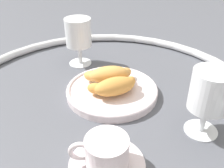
% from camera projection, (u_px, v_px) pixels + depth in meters
% --- Properties ---
extents(ground_plane, '(2.20, 2.20, 0.00)m').
position_uv_depth(ground_plane, '(104.00, 100.00, 0.61)').
color(ground_plane, '#4C4F56').
extents(table_chrome_rim, '(0.78, 0.78, 0.02)m').
position_uv_depth(table_chrome_rim, '(104.00, 96.00, 0.60)').
color(table_chrome_rim, silver).
rests_on(table_chrome_rim, ground_plane).
extents(pastry_plate, '(0.23, 0.23, 0.02)m').
position_uv_depth(pastry_plate, '(112.00, 90.00, 0.63)').
color(pastry_plate, silver).
rests_on(pastry_plate, ground_plane).
extents(croissant_large, '(0.12, 0.10, 0.04)m').
position_uv_depth(croissant_large, '(114.00, 86.00, 0.59)').
color(croissant_large, '#CC893D').
rests_on(croissant_large, pastry_plate).
extents(croissant_small, '(0.13, 0.09, 0.04)m').
position_uv_depth(croissant_small, '(109.00, 74.00, 0.64)').
color(croissant_small, '#D6994C').
rests_on(croissant_small, pastry_plate).
extents(coffee_cup_near, '(0.14, 0.14, 0.06)m').
position_uv_depth(coffee_cup_near, '(106.00, 155.00, 0.43)').
color(coffee_cup_near, silver).
rests_on(coffee_cup_near, ground_plane).
extents(juice_glass_left, '(0.08, 0.08, 0.14)m').
position_uv_depth(juice_glass_left, '(78.00, 34.00, 0.72)').
color(juice_glass_left, white).
rests_on(juice_glass_left, ground_plane).
extents(juice_glass_right, '(0.08, 0.08, 0.14)m').
position_uv_depth(juice_glass_right, '(210.00, 93.00, 0.47)').
color(juice_glass_right, white).
rests_on(juice_glass_right, ground_plane).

